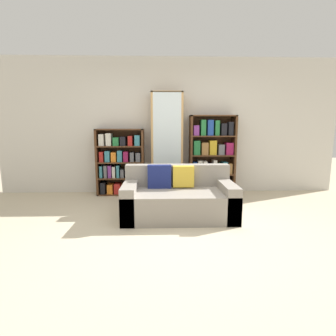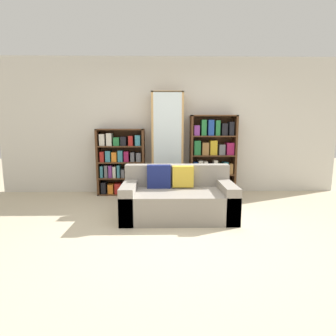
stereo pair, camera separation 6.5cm
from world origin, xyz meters
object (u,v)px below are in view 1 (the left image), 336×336
Objects in this scene: display_cabinet at (167,145)px; couch at (178,198)px; bookshelf_right at (212,156)px; bookshelf_left at (120,163)px; wine_bottle at (202,192)px.

couch is at bearing -84.20° from display_cabinet.
display_cabinet reaches higher than bookshelf_right.
display_cabinet reaches higher than couch.
bookshelf_left is 0.65× the size of display_cabinet.
bookshelf_left is at bearing 160.82° from wine_bottle.
bookshelf_left reaches higher than couch.
wine_bottle is (0.50, 0.80, -0.12)m from couch.
wine_bottle is (1.56, -0.54, -0.47)m from bookshelf_left.
wine_bottle is at bearing 58.08° from couch.
couch is 1.05× the size of bookshelf_right.
bookshelf_left is 0.83× the size of bookshelf_right.
display_cabinet is 1.18m from wine_bottle.
bookshelf_left is at bearing 179.00° from display_cabinet.
wine_bottle is (-0.27, -0.54, -0.61)m from bookshelf_right.
couch is 0.82× the size of display_cabinet.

